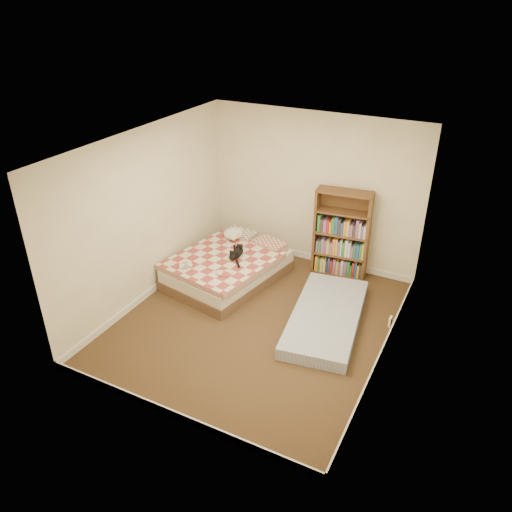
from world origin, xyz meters
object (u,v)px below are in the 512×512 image
at_px(bed, 229,266).
at_px(bookshelf, 341,243).
at_px(black_cat, 237,253).
at_px(white_dog, 234,234).
at_px(floor_mattress, 326,317).

distance_m(bed, bookshelf, 1.81).
height_order(bookshelf, black_cat, bookshelf).
height_order(bed, white_dog, white_dog).
height_order(bookshelf, white_dog, bookshelf).
xyz_separation_m(bed, floor_mattress, (1.78, -0.41, -0.14)).
xyz_separation_m(bed, bookshelf, (1.49, 0.98, 0.31)).
distance_m(bookshelf, floor_mattress, 1.49).
xyz_separation_m(bookshelf, white_dog, (-1.69, -0.46, -0.00)).
distance_m(black_cat, white_dog, 0.63).
bearing_deg(bed, bookshelf, 43.78).
bearing_deg(white_dog, black_cat, -41.84).
xyz_separation_m(floor_mattress, white_dog, (-1.98, 0.93, 0.44)).
bearing_deg(bookshelf, black_cat, -149.93).
distance_m(bed, white_dog, 0.64).
distance_m(floor_mattress, white_dog, 2.24).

